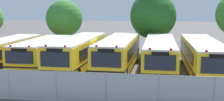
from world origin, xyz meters
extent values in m
plane|color=#514F4C|center=(0.00, 0.00, 0.00)|extent=(160.00, 160.00, 0.00)
cube|color=yellow|center=(-8.16, -0.12, 1.31)|extent=(2.47, 9.53, 1.92)
cube|color=white|center=(-8.16, -0.12, 2.33)|extent=(2.42, 9.34, 0.12)
cube|color=black|center=(-6.92, 0.18, 1.62)|extent=(0.07, 7.43, 0.69)
cube|color=black|center=(-8.16, -0.12, 0.93)|extent=(2.50, 9.63, 0.10)
cylinder|color=black|center=(-7.07, 2.84, 0.50)|extent=(0.28, 1.00, 1.00)
cylinder|color=black|center=(-9.23, 2.85, 0.50)|extent=(0.28, 1.00, 1.00)
cube|color=yellow|center=(-4.90, -0.03, 1.31)|extent=(2.61, 9.04, 1.92)
cube|color=white|center=(-4.90, -0.03, 2.33)|extent=(2.56, 8.86, 0.12)
cube|color=black|center=(-4.87, -4.61, 0.53)|extent=(2.59, 0.18, 0.36)
cube|color=black|center=(-4.87, -4.56, 1.65)|extent=(2.08, 0.08, 0.92)
cube|color=black|center=(-3.62, 0.28, 1.61)|extent=(0.10, 7.03, 0.69)
cube|color=black|center=(-6.19, 0.26, 1.61)|extent=(0.10, 7.03, 0.69)
cube|color=black|center=(-4.90, -0.03, 0.92)|extent=(2.64, 9.13, 0.10)
sphere|color=red|center=(-4.17, -4.38, 2.43)|extent=(0.18, 0.18, 0.18)
sphere|color=red|center=(-5.57, -4.39, 2.43)|extent=(0.18, 0.18, 0.18)
cube|color=black|center=(-4.87, -4.57, 2.17)|extent=(1.14, 0.09, 0.24)
cylinder|color=black|center=(-3.75, -3.13, 0.50)|extent=(0.29, 1.00, 1.00)
cylinder|color=black|center=(-6.01, -3.15, 0.50)|extent=(0.29, 1.00, 1.00)
cylinder|color=black|center=(-3.80, 2.69, 0.50)|extent=(0.29, 1.00, 1.00)
cylinder|color=black|center=(-6.05, 2.67, 0.50)|extent=(0.29, 1.00, 1.00)
cube|color=yellow|center=(-1.70, -0.23, 1.42)|extent=(2.66, 10.96, 2.15)
cube|color=white|center=(-1.70, -0.23, 2.56)|extent=(2.61, 10.74, 0.12)
cube|color=black|center=(-1.83, -5.76, 0.53)|extent=(2.47, 0.21, 0.36)
cube|color=black|center=(-1.82, -5.71, 1.81)|extent=(1.98, 0.10, 1.03)
cube|color=black|center=(-0.47, 0.04, 1.77)|extent=(0.23, 8.51, 0.77)
cube|color=black|center=(-2.93, 0.09, 1.77)|extent=(0.23, 8.51, 0.77)
cube|color=black|center=(-1.70, -0.23, 0.99)|extent=(2.69, 11.07, 0.10)
sphere|color=red|center=(-1.16, -5.55, 2.66)|extent=(0.18, 0.18, 0.18)
sphere|color=red|center=(-2.49, -5.52, 2.66)|extent=(0.18, 0.18, 0.18)
cube|color=black|center=(-1.83, -5.72, 2.40)|extent=(1.09, 0.10, 0.24)
cylinder|color=black|center=(-0.72, -4.31, 0.50)|extent=(0.30, 1.01, 1.00)
cylinder|color=black|center=(-2.86, -4.26, 0.50)|extent=(0.30, 1.01, 1.00)
cylinder|color=black|center=(-0.55, 3.40, 0.50)|extent=(0.30, 1.01, 1.00)
cylinder|color=black|center=(-2.69, 3.44, 0.50)|extent=(0.30, 1.01, 1.00)
cube|color=yellow|center=(1.62, 0.01, 1.42)|extent=(2.67, 10.65, 2.15)
cube|color=white|center=(1.62, 0.01, 2.56)|extent=(2.62, 10.44, 0.12)
cube|color=black|center=(1.49, -5.36, 0.53)|extent=(2.46, 0.22, 0.36)
cube|color=black|center=(1.49, -5.31, 1.81)|extent=(1.98, 0.11, 1.03)
cube|color=black|center=(2.86, 0.27, 1.77)|extent=(0.24, 8.27, 0.77)
cube|color=black|center=(0.41, 0.34, 1.77)|extent=(0.24, 8.27, 0.77)
cube|color=black|center=(1.62, 0.01, 0.99)|extent=(2.70, 10.76, 0.10)
sphere|color=red|center=(2.16, -5.16, 2.66)|extent=(0.18, 0.18, 0.18)
sphere|color=red|center=(0.83, -5.13, 2.66)|extent=(0.18, 0.18, 0.18)
cube|color=black|center=(1.49, -5.32, 2.40)|extent=(1.09, 0.11, 0.24)
cylinder|color=black|center=(2.59, -3.92, 0.50)|extent=(0.30, 1.01, 1.00)
cylinder|color=black|center=(0.46, -3.87, 0.50)|extent=(0.30, 1.01, 1.00)
cylinder|color=black|center=(2.78, 3.48, 0.50)|extent=(0.30, 1.01, 1.00)
cylinder|color=black|center=(0.64, 3.53, 0.50)|extent=(0.30, 1.01, 1.00)
cube|color=yellow|center=(4.97, 0.17, 1.38)|extent=(2.41, 11.33, 2.06)
cube|color=white|center=(4.97, 0.17, 2.47)|extent=(2.36, 11.10, 0.12)
cube|color=black|center=(4.95, -5.56, 0.53)|extent=(2.43, 0.17, 0.36)
cube|color=black|center=(4.95, -5.51, 1.75)|extent=(1.95, 0.07, 0.99)
cube|color=black|center=(6.18, 0.46, 1.71)|extent=(0.07, 8.83, 0.74)
cube|color=black|center=(3.76, 0.47, 1.71)|extent=(0.07, 8.83, 0.74)
cube|color=black|center=(4.97, 0.17, 0.97)|extent=(2.43, 11.44, 0.10)
sphere|color=red|center=(5.60, -5.34, 2.57)|extent=(0.18, 0.18, 0.18)
sphere|color=red|center=(4.30, -5.34, 2.57)|extent=(0.18, 0.18, 0.18)
cube|color=black|center=(4.95, -5.52, 2.31)|extent=(1.07, 0.08, 0.24)
cylinder|color=black|center=(6.00, -4.10, 0.50)|extent=(0.28, 1.00, 1.00)
cylinder|color=black|center=(3.90, -4.09, 0.50)|extent=(0.28, 1.00, 1.00)
cylinder|color=black|center=(6.03, 4.02, 0.50)|extent=(0.28, 1.00, 1.00)
cylinder|color=black|center=(3.93, 4.03, 0.50)|extent=(0.28, 1.00, 1.00)
cube|color=yellow|center=(8.26, -0.22, 1.39)|extent=(2.58, 11.53, 2.08)
cube|color=white|center=(8.26, -0.22, 2.49)|extent=(2.53, 11.30, 0.12)
cube|color=black|center=(8.33, -6.04, 0.53)|extent=(2.49, 0.19, 0.36)
cube|color=black|center=(8.33, -5.99, 1.77)|extent=(2.00, 0.08, 1.00)
cube|color=black|center=(9.50, 0.09, 1.72)|extent=(0.15, 8.97, 0.75)
cube|color=black|center=(7.02, 0.06, 1.72)|extent=(0.15, 8.97, 0.75)
cube|color=black|center=(8.26, -0.22, 0.97)|extent=(2.60, 11.64, 0.10)
sphere|color=red|center=(7.66, -5.83, 2.59)|extent=(0.18, 0.18, 0.18)
cube|color=black|center=(8.33, -6.00, 2.33)|extent=(1.10, 0.09, 0.24)
cylinder|color=black|center=(7.24, -4.59, 0.50)|extent=(0.29, 1.00, 1.00)
cylinder|color=black|center=(9.29, 3.74, 0.50)|extent=(0.29, 1.00, 1.00)
cylinder|color=black|center=(7.13, 3.71, 0.50)|extent=(0.29, 1.00, 1.00)
cylinder|color=#4C3823|center=(-5.80, 8.66, 1.14)|extent=(0.28, 0.28, 2.29)
sphere|color=#387A2D|center=(-5.80, 8.66, 3.84)|extent=(4.15, 4.15, 4.15)
sphere|color=#387A2D|center=(-5.55, 9.05, 4.03)|extent=(2.57, 2.57, 2.57)
cylinder|color=#4C3823|center=(4.20, 8.52, 1.15)|extent=(0.47, 0.47, 2.30)
sphere|color=#1E561E|center=(4.20, 8.52, 4.16)|extent=(4.97, 4.97, 4.97)
sphere|color=#1E561E|center=(3.62, 8.85, 4.66)|extent=(3.61, 3.61, 3.61)
cylinder|color=#9EA0A3|center=(-3.49, -8.68, 0.86)|extent=(0.07, 0.07, 1.71)
cylinder|color=#9EA0A3|center=(-0.70, -8.68, 0.86)|extent=(0.07, 0.07, 1.71)
cylinder|color=#9EA0A3|center=(2.09, -8.68, 0.86)|extent=(0.07, 0.07, 1.71)
cylinder|color=#9EA0A3|center=(4.88, -8.68, 0.86)|extent=(0.07, 0.07, 1.71)
cylinder|color=#9EA0A3|center=(7.67, -8.68, 0.86)|extent=(0.07, 0.07, 1.71)
cube|color=#ADB2B7|center=(-0.70, -8.68, 0.86)|extent=(22.30, 0.02, 1.67)
cylinder|color=#9EA0A3|center=(-0.70, -8.68, 1.68)|extent=(22.30, 0.04, 0.04)
cone|color=#EA5914|center=(2.56, -7.04, 0.32)|extent=(0.48, 0.48, 0.64)
camera|label=1|loc=(4.79, -23.84, 5.24)|focal=47.47mm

